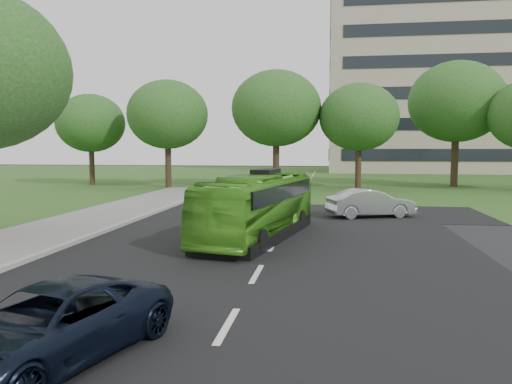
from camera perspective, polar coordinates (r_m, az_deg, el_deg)
ground at (r=15.71m, az=1.12°, el=-7.61°), size 160.00×160.00×0.00m
street_surfaces at (r=38.18m, az=4.80°, el=-0.07°), size 120.00×120.00×0.15m
office_building at (r=80.24m, az=23.14°, el=11.16°), size 40.10×20.10×25.00m
tree_park_a at (r=44.07m, az=-10.08°, el=8.69°), size 6.96×6.96×9.25m
tree_park_b at (r=43.25m, az=2.33°, el=9.51°), size 7.67×7.67×10.06m
tree_park_c at (r=42.85m, az=11.70°, el=8.36°), size 6.63×6.63×8.81m
tree_park_d at (r=47.72m, az=21.95°, el=9.53°), size 8.32×8.32×11.00m
tree_park_f at (r=48.55m, az=-18.37°, el=7.46°), size 6.25×6.25×8.34m
bus at (r=19.03m, az=0.29°, el=-1.66°), size 3.71×8.96×2.43m
sedan at (r=25.44m, az=12.95°, el=-1.23°), size 4.55×2.83×1.42m
suv at (r=8.91m, az=-22.57°, el=-13.87°), size 3.24×4.84×1.23m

